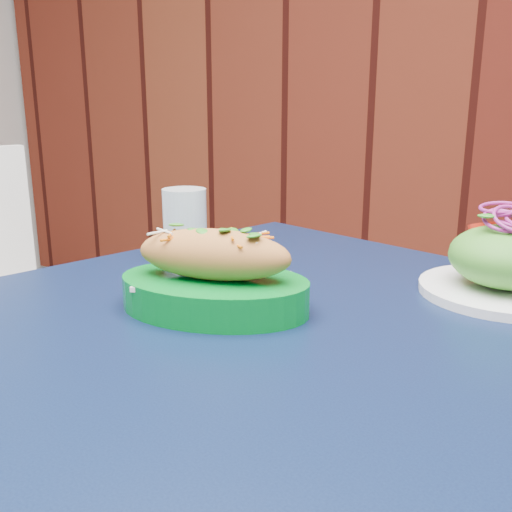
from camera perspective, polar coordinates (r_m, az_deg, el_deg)
The scene contains 4 objects.
cafe_table at distance 0.71m, azimuth 2.47°, elevation -12.86°, with size 1.00×1.00×0.75m.
banh_mi_basket at distance 0.69m, azimuth -4.21°, elevation -2.13°, with size 0.26×0.20×0.11m.
salad_plate at distance 0.81m, azimuth 23.77°, elevation -0.59°, with size 0.22×0.22×0.12m.
water_glass at distance 0.92m, azimuth -7.11°, elevation 3.20°, with size 0.07×0.07×0.11m, color silver.
Camera 1 is at (0.35, 0.63, 0.99)m, focal length 40.00 mm.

